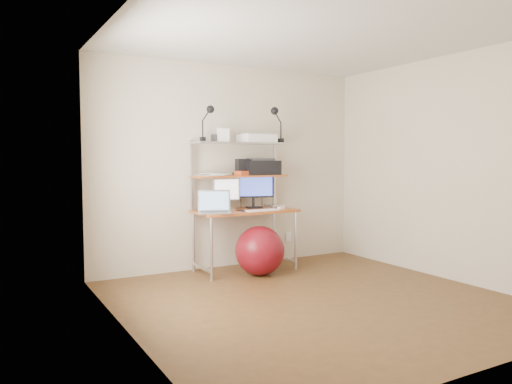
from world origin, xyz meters
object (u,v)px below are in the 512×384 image
at_px(monitor_black, 253,187).
at_px(monitor_silver, 226,192).
at_px(laptop, 214,208).
at_px(printer, 261,167).
at_px(exercise_ball, 260,251).

bearing_deg(monitor_black, monitor_silver, -166.27).
distance_m(laptop, printer, 0.91).
relative_size(laptop, printer, 0.98).
distance_m(printer, exercise_ball, 1.07).
height_order(monitor_silver, monitor_black, monitor_black).
xyz_separation_m(monitor_black, exercise_ball, (-0.15, -0.43, -0.72)).
height_order(printer, exercise_ball, printer).
relative_size(monitor_black, printer, 1.13).
relative_size(monitor_silver, laptop, 0.89).
distance_m(monitor_silver, printer, 0.55).
xyz_separation_m(laptop, printer, (0.75, 0.24, 0.45)).
bearing_deg(printer, monitor_silver, -177.66).
bearing_deg(laptop, monitor_silver, 66.68).
xyz_separation_m(monitor_silver, printer, (0.46, -0.03, 0.29)).
height_order(laptop, exercise_ball, laptop).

